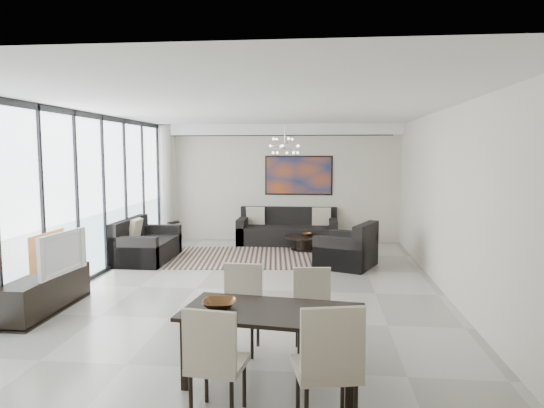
# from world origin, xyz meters

# --- Properties ---
(room_shell) EXTENTS (6.00, 9.00, 2.90)m
(room_shell) POSITION_xyz_m (0.46, 0.00, 1.45)
(room_shell) COLOR #A8A39B
(room_shell) RESTS_ON ground
(window_wall) EXTENTS (0.37, 8.95, 2.90)m
(window_wall) POSITION_xyz_m (-2.86, 0.00, 1.47)
(window_wall) COLOR white
(window_wall) RESTS_ON floor
(soffit) EXTENTS (5.98, 0.40, 0.26)m
(soffit) POSITION_xyz_m (0.00, 4.30, 2.77)
(soffit) COLOR white
(soffit) RESTS_ON room_shell
(painting) EXTENTS (1.68, 0.04, 0.98)m
(painting) POSITION_xyz_m (0.50, 4.47, 1.65)
(painting) COLOR #B74C19
(painting) RESTS_ON room_shell
(chandelier) EXTENTS (0.66, 0.66, 0.71)m
(chandelier) POSITION_xyz_m (0.30, 2.50, 2.35)
(chandelier) COLOR silver
(chandelier) RESTS_ON room_shell
(rug) EXTENTS (3.09, 2.49, 0.01)m
(rug) POSITION_xyz_m (-0.59, 2.41, 0.01)
(rug) COLOR black
(rug) RESTS_ON floor
(coffee_table) EXTENTS (0.91, 0.91, 0.32)m
(coffee_table) POSITION_xyz_m (0.70, 3.34, 0.18)
(coffee_table) COLOR black
(coffee_table) RESTS_ON floor
(bowl_coffee) EXTENTS (0.23, 0.23, 0.07)m
(bowl_coffee) POSITION_xyz_m (0.75, 3.40, 0.35)
(bowl_coffee) COLOR brown
(bowl_coffee) RESTS_ON coffee_table
(sofa_main) EXTENTS (2.39, 0.98, 0.87)m
(sofa_main) POSITION_xyz_m (0.26, 4.07, 0.29)
(sofa_main) COLOR black
(sofa_main) RESTS_ON floor
(loveseat) EXTENTS (0.96, 1.71, 0.85)m
(loveseat) POSITION_xyz_m (-2.55, 1.97, 0.29)
(loveseat) COLOR black
(loveseat) RESTS_ON floor
(armchair) EXTENTS (1.31, 1.33, 0.87)m
(armchair) POSITION_xyz_m (1.59, 1.79, 0.30)
(armchair) COLOR black
(armchair) RESTS_ON floor
(side_table) EXTENTS (0.36, 0.36, 0.50)m
(side_table) POSITION_xyz_m (-2.65, 4.15, 0.33)
(side_table) COLOR black
(side_table) RESTS_ON floor
(tv_console) EXTENTS (0.48, 1.69, 0.53)m
(tv_console) POSITION_xyz_m (-2.76, -1.34, 0.26)
(tv_console) COLOR black
(tv_console) RESTS_ON floor
(television) EXTENTS (0.23, 1.03, 0.59)m
(television) POSITION_xyz_m (-2.60, -1.28, 0.82)
(television) COLOR gray
(television) RESTS_ON tv_console
(dining_table) EXTENTS (1.80, 1.06, 0.71)m
(dining_table) POSITION_xyz_m (0.60, -3.10, 0.62)
(dining_table) COLOR black
(dining_table) RESTS_ON floor
(dining_chair_sw) EXTENTS (0.50, 0.50, 0.97)m
(dining_chair_sw) POSITION_xyz_m (0.19, -3.83, 0.56)
(dining_chair_sw) COLOR #BFB69F
(dining_chair_sw) RESTS_ON floor
(dining_chair_se) EXTENTS (0.58, 0.58, 1.06)m
(dining_chair_se) POSITION_xyz_m (1.12, -3.95, 0.61)
(dining_chair_se) COLOR #BFB69F
(dining_chair_se) RESTS_ON floor
(dining_chair_nw) EXTENTS (0.46, 0.46, 0.95)m
(dining_chair_nw) POSITION_xyz_m (0.17, -2.33, 0.55)
(dining_chair_nw) COLOR #BFB69F
(dining_chair_nw) RESTS_ON floor
(dining_chair_ne) EXTENTS (0.47, 0.47, 0.92)m
(dining_chair_ne) POSITION_xyz_m (0.97, -2.30, 0.53)
(dining_chair_ne) COLOR #BFB69F
(dining_chair_ne) RESTS_ON floor
(bowl_dining) EXTENTS (0.35, 0.35, 0.08)m
(bowl_dining) POSITION_xyz_m (0.08, -3.10, 0.75)
(bowl_dining) COLOR brown
(bowl_dining) RESTS_ON dining_table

